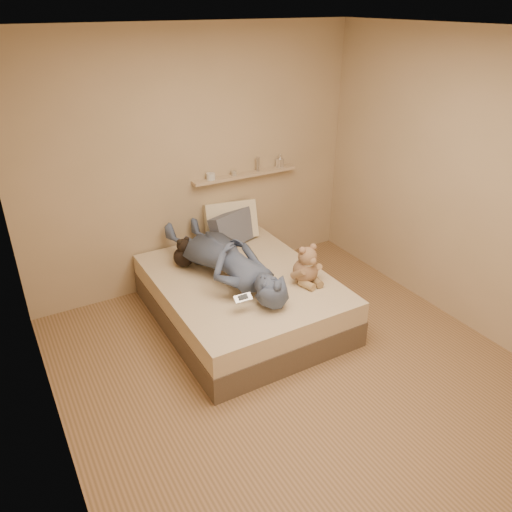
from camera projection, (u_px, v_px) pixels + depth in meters
room at (301, 230)px, 3.56m from camera, size 3.80×3.80×3.80m
bed at (241, 298)px, 4.77m from camera, size 1.50×1.90×0.45m
game_console at (243, 298)px, 4.09m from camera, size 0.16×0.07×0.05m
teddy_bear at (307, 267)px, 4.51m from camera, size 0.32×0.30×0.38m
dark_plush at (184, 254)px, 4.81m from camera, size 0.20×0.20×0.30m
pillow_cream at (231, 220)px, 5.36m from camera, size 0.59×0.38×0.43m
pillow_grey at (232, 229)px, 5.24m from camera, size 0.55×0.39×0.37m
person at (225, 258)px, 4.59m from camera, size 0.80×1.68×0.39m
wall_shelf at (245, 175)px, 5.31m from camera, size 1.20×0.12×0.03m
shelf_bottles at (248, 168)px, 5.30m from camera, size 0.92×0.09×0.16m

